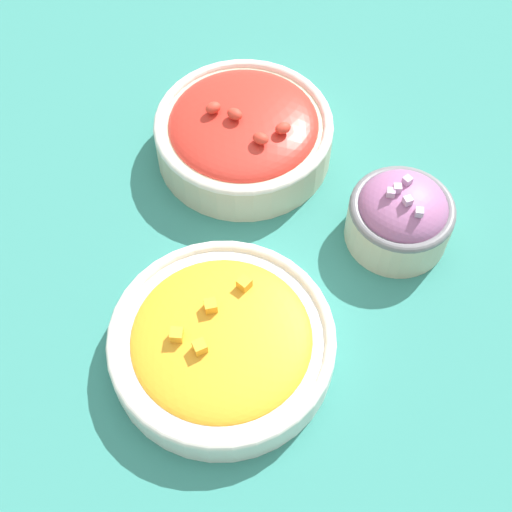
% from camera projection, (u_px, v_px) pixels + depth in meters
% --- Properties ---
extents(ground_plane, '(3.00, 3.00, 0.00)m').
position_uv_depth(ground_plane, '(256.00, 271.00, 0.78)').
color(ground_plane, '#337F75').
extents(bowl_cherry_tomatoes, '(0.21, 0.21, 0.08)m').
position_uv_depth(bowl_cherry_tomatoes, '(244.00, 132.00, 0.84)').
color(bowl_cherry_tomatoes, beige).
rests_on(bowl_cherry_tomatoes, ground_plane).
extents(bowl_squash, '(0.23, 0.23, 0.06)m').
position_uv_depth(bowl_squash, '(222.00, 342.00, 0.71)').
color(bowl_squash, silver).
rests_on(bowl_squash, ground_plane).
extents(bowl_red_onion, '(0.11, 0.11, 0.09)m').
position_uv_depth(bowl_red_onion, '(401.00, 215.00, 0.77)').
color(bowl_red_onion, beige).
rests_on(bowl_red_onion, ground_plane).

